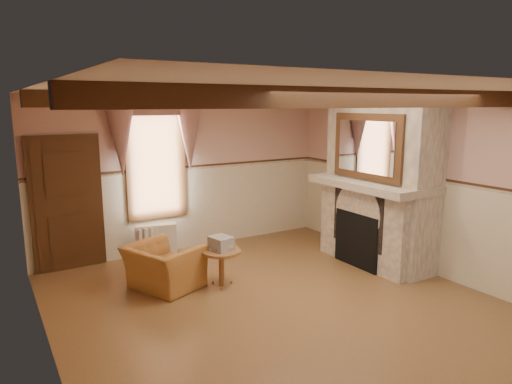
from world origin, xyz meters
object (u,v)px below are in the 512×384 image
bowl (363,176)px  side_table (222,268)px  armchair (164,267)px  mantel_clock (340,168)px  radiator (156,241)px  oil_lamp (358,169)px

bowl → side_table: bearing=175.9°
armchair → mantel_clock: bearing=-112.1°
armchair → radiator: armchair is taller
side_table → mantel_clock: mantel_clock is taller
oil_lamp → side_table: bearing=179.0°
mantel_clock → oil_lamp: size_ratio=0.86×
armchair → oil_lamp: size_ratio=3.52×
armchair → oil_lamp: 3.58m
armchair → radiator: (0.34, 1.32, -0.02)m
radiator → bowl: size_ratio=2.23×
side_table → armchair: bearing=153.3°
armchair → mantel_clock: 3.54m
side_table → mantel_clock: bearing=8.8°
armchair → mantel_clock: (3.33, 0.02, 1.20)m
side_table → radiator: bearing=103.5°
bowl → mantel_clock: mantel_clock is taller
side_table → oil_lamp: size_ratio=2.04×
bowl → radiator: bearing=147.9°
armchair → radiator: bearing=-37.0°
armchair → radiator: 1.36m
side_table → oil_lamp: bearing=-1.0°
side_table → bowl: bowl is taller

